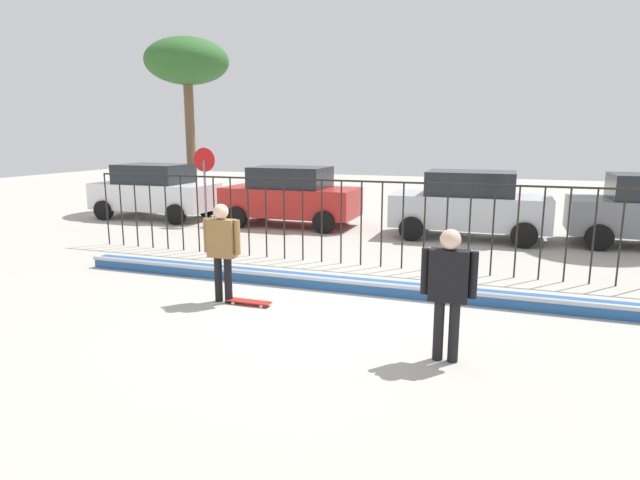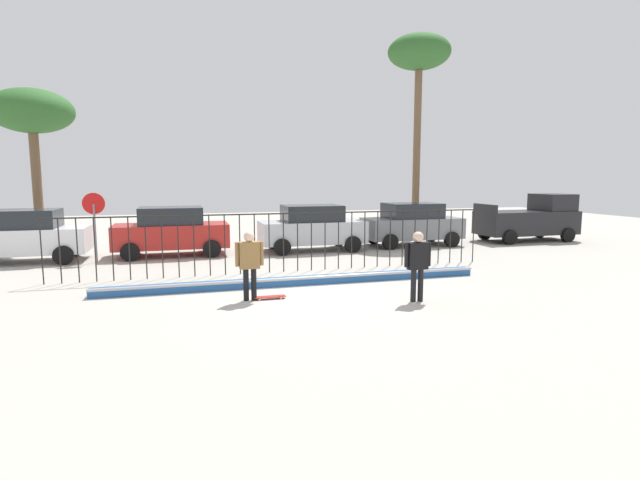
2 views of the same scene
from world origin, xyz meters
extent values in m
plane|color=#ADA89E|center=(0.00, 0.00, 0.00)|extent=(60.00, 60.00, 0.00)
cube|color=#235699|center=(0.00, 1.19, 0.11)|extent=(11.00, 0.36, 0.22)
cylinder|color=#B2B2B7|center=(0.00, 1.01, 0.22)|extent=(11.00, 0.09, 0.09)
cylinder|color=black|center=(-7.00, 3.20, 0.96)|extent=(0.04, 0.04, 1.91)
cylinder|color=black|center=(-6.53, 3.20, 0.96)|extent=(0.04, 0.04, 1.91)
cylinder|color=black|center=(-6.07, 3.20, 0.96)|extent=(0.04, 0.04, 1.91)
cylinder|color=black|center=(-5.60, 3.20, 0.96)|extent=(0.04, 0.04, 1.91)
cylinder|color=black|center=(-5.13, 3.20, 0.96)|extent=(0.04, 0.04, 1.91)
cylinder|color=black|center=(-4.67, 3.20, 0.96)|extent=(0.04, 0.04, 1.91)
cylinder|color=black|center=(-4.20, 3.20, 0.96)|extent=(0.04, 0.04, 1.91)
cylinder|color=black|center=(-3.73, 3.20, 0.96)|extent=(0.04, 0.04, 1.91)
cylinder|color=black|center=(-3.27, 3.20, 0.96)|extent=(0.04, 0.04, 1.91)
cylinder|color=black|center=(-2.80, 3.20, 0.96)|extent=(0.04, 0.04, 1.91)
cylinder|color=black|center=(-2.33, 3.20, 0.96)|extent=(0.04, 0.04, 1.91)
cylinder|color=black|center=(-1.87, 3.20, 0.96)|extent=(0.04, 0.04, 1.91)
cylinder|color=black|center=(-1.40, 3.20, 0.96)|extent=(0.04, 0.04, 1.91)
cylinder|color=black|center=(-0.93, 3.20, 0.96)|extent=(0.04, 0.04, 1.91)
cylinder|color=black|center=(-0.47, 3.20, 0.96)|extent=(0.04, 0.04, 1.91)
cylinder|color=black|center=(0.00, 3.20, 0.96)|extent=(0.04, 0.04, 1.91)
cylinder|color=black|center=(0.47, 3.20, 0.96)|extent=(0.04, 0.04, 1.91)
cylinder|color=black|center=(0.93, 3.20, 0.96)|extent=(0.04, 0.04, 1.91)
cylinder|color=black|center=(1.40, 3.20, 0.96)|extent=(0.04, 0.04, 1.91)
cylinder|color=black|center=(1.87, 3.20, 0.96)|extent=(0.04, 0.04, 1.91)
cylinder|color=black|center=(2.33, 3.20, 0.96)|extent=(0.04, 0.04, 1.91)
cylinder|color=black|center=(2.80, 3.20, 0.96)|extent=(0.04, 0.04, 1.91)
cylinder|color=black|center=(3.27, 3.20, 0.96)|extent=(0.04, 0.04, 1.91)
cylinder|color=black|center=(3.73, 3.20, 0.96)|extent=(0.04, 0.04, 1.91)
cylinder|color=black|center=(4.20, 3.20, 0.96)|extent=(0.04, 0.04, 1.91)
cylinder|color=black|center=(4.67, 3.20, 0.96)|extent=(0.04, 0.04, 1.91)
cylinder|color=black|center=(5.13, 3.20, 0.96)|extent=(0.04, 0.04, 1.91)
cylinder|color=black|center=(5.60, 3.20, 0.96)|extent=(0.04, 0.04, 1.91)
cylinder|color=black|center=(6.07, 3.20, 0.96)|extent=(0.04, 0.04, 1.91)
cylinder|color=black|center=(6.53, 3.20, 0.96)|extent=(0.04, 0.04, 1.91)
cylinder|color=black|center=(7.00, 3.20, 0.96)|extent=(0.04, 0.04, 1.91)
cube|color=black|center=(0.00, 3.20, 1.89)|extent=(14.00, 0.04, 0.04)
cylinder|color=black|center=(-1.65, -0.22, 0.40)|extent=(0.14, 0.14, 0.81)
cylinder|color=black|center=(-1.46, -0.22, 0.40)|extent=(0.14, 0.14, 0.81)
cube|color=olive|center=(-1.56, -0.22, 1.14)|extent=(0.49, 0.21, 0.67)
sphere|color=beige|center=(-1.56, -0.22, 1.61)|extent=(0.26, 0.26, 0.26)
cylinder|color=olive|center=(-1.86, -0.22, 1.18)|extent=(0.11, 0.11, 0.60)
cylinder|color=olive|center=(-1.26, -0.22, 1.18)|extent=(0.11, 0.11, 0.60)
cube|color=#A51E19|center=(-1.06, -0.23, 0.06)|extent=(0.80, 0.20, 0.02)
cylinder|color=silver|center=(-0.79, -0.15, 0.03)|extent=(0.05, 0.03, 0.05)
cylinder|color=silver|center=(-0.79, -0.30, 0.03)|extent=(0.05, 0.03, 0.05)
cylinder|color=silver|center=(-1.33, -0.15, 0.03)|extent=(0.05, 0.03, 0.05)
cylinder|color=silver|center=(-1.33, -0.30, 0.03)|extent=(0.05, 0.03, 0.05)
cylinder|color=black|center=(2.30, -1.44, 0.40)|extent=(0.14, 0.14, 0.81)
cylinder|color=black|center=(2.49, -1.44, 0.40)|extent=(0.14, 0.14, 0.81)
cube|color=black|center=(2.39, -1.44, 1.14)|extent=(0.49, 0.21, 0.67)
sphere|color=beige|center=(2.39, -1.44, 1.61)|extent=(0.26, 0.26, 0.26)
cylinder|color=black|center=(2.10, -1.44, 1.18)|extent=(0.11, 0.11, 0.60)
cylinder|color=black|center=(2.69, -1.44, 1.18)|extent=(0.11, 0.11, 0.60)
cube|color=silver|center=(-8.62, 7.46, 0.79)|extent=(4.30, 1.90, 0.90)
cube|color=#1E2328|center=(-8.62, 7.46, 1.57)|extent=(2.37, 1.71, 0.66)
cylinder|color=black|center=(-7.16, 8.41, 0.34)|extent=(0.68, 0.22, 0.68)
cylinder|color=black|center=(-7.16, 6.51, 0.34)|extent=(0.68, 0.22, 0.68)
cube|color=#B2231E|center=(-3.53, 7.60, 0.79)|extent=(4.30, 1.90, 0.90)
cube|color=#1E2328|center=(-3.53, 7.60, 1.57)|extent=(2.37, 1.71, 0.66)
cylinder|color=black|center=(-2.07, 8.55, 0.34)|extent=(0.68, 0.22, 0.68)
cylinder|color=black|center=(-2.07, 6.65, 0.34)|extent=(0.68, 0.22, 0.68)
cylinder|color=black|center=(-4.99, 8.55, 0.34)|extent=(0.68, 0.22, 0.68)
cylinder|color=black|center=(-4.99, 6.65, 0.34)|extent=(0.68, 0.22, 0.68)
cube|color=#B7BABF|center=(2.05, 7.34, 0.79)|extent=(4.30, 1.90, 0.90)
cube|color=#1E2328|center=(2.05, 7.34, 1.57)|extent=(2.37, 1.71, 0.66)
cylinder|color=black|center=(3.52, 8.29, 0.34)|extent=(0.68, 0.22, 0.68)
cylinder|color=black|center=(3.52, 6.39, 0.34)|extent=(0.68, 0.22, 0.68)
cylinder|color=black|center=(0.59, 8.29, 0.34)|extent=(0.68, 0.22, 0.68)
cylinder|color=black|center=(0.59, 6.39, 0.34)|extent=(0.68, 0.22, 0.68)
cube|color=slate|center=(6.76, 7.62, 0.79)|extent=(4.30, 1.90, 0.90)
cube|color=#1E2328|center=(6.76, 7.62, 1.57)|extent=(2.37, 1.71, 0.66)
cylinder|color=black|center=(8.22, 8.57, 0.34)|extent=(0.68, 0.22, 0.68)
cylinder|color=black|center=(8.22, 6.67, 0.34)|extent=(0.68, 0.22, 0.68)
cylinder|color=black|center=(5.30, 8.57, 0.34)|extent=(0.68, 0.22, 0.68)
cylinder|color=black|center=(5.30, 6.67, 0.34)|extent=(0.68, 0.22, 0.68)
cube|color=black|center=(12.74, 7.56, 0.89)|extent=(4.70, 1.90, 1.10)
cube|color=black|center=(14.19, 7.56, 1.84)|extent=(1.50, 1.75, 0.80)
cube|color=black|center=(10.45, 7.56, 1.62)|extent=(0.12, 1.75, 0.36)
cylinder|color=black|center=(14.34, 8.51, 0.34)|extent=(0.68, 0.22, 0.68)
cylinder|color=black|center=(14.34, 6.61, 0.34)|extent=(0.68, 0.22, 0.68)
cylinder|color=black|center=(11.14, 8.51, 0.34)|extent=(0.68, 0.22, 0.68)
cylinder|color=black|center=(11.14, 6.61, 0.34)|extent=(0.68, 0.22, 0.68)
cylinder|color=slate|center=(-6.13, 6.69, 1.05)|extent=(0.07, 0.07, 2.10)
cylinder|color=red|center=(-6.13, 6.71, 2.12)|extent=(0.76, 0.02, 0.76)
cylinder|color=brown|center=(8.21, 10.19, 4.11)|extent=(0.36, 0.36, 8.23)
ellipsoid|color=#2D6028|center=(8.21, 10.19, 9.06)|extent=(3.04, 3.04, 1.67)
cylinder|color=brown|center=(-8.69, 9.93, 2.39)|extent=(0.36, 0.36, 4.77)
ellipsoid|color=#2D6028|center=(-8.69, 9.93, 5.64)|extent=(3.15, 3.15, 1.73)
camera|label=1|loc=(3.01, -8.07, 2.88)|focal=29.70mm
camera|label=2|loc=(-3.12, -12.10, 3.06)|focal=27.35mm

